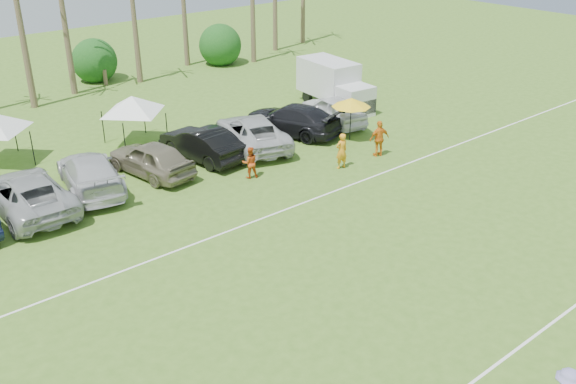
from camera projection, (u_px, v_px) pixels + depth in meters
field_lines at (326, 294)px, 22.59m from camera, size 80.00×12.10×0.01m
bush_tree_2 at (97, 58)px, 46.81m from camera, size 4.00×4.00×4.00m
bush_tree_3 at (211, 40)px, 52.62m from camera, size 4.00×4.00×4.00m
sideline_player_a at (341, 151)px, 32.48m from camera, size 0.73×0.53×1.87m
sideline_player_b at (250, 162)px, 31.44m from camera, size 0.96×0.88×1.61m
sideline_player_c at (379, 139)px, 33.96m from camera, size 1.24×0.78×1.96m
box_truck at (335, 83)px, 41.47m from camera, size 2.71×5.91×2.95m
canopy_tent_right at (131, 96)px, 34.84m from camera, size 3.99×3.99×3.23m
market_umbrella at (351, 102)px, 35.66m from camera, size 2.21×2.21×2.46m
parked_car_2 at (27, 194)px, 28.06m from camera, size 3.01×6.29×1.73m
parked_car_3 at (90, 173)px, 30.12m from camera, size 3.70×6.36×1.73m
parked_car_4 at (151, 158)px, 31.74m from camera, size 2.82×5.34×1.73m
parked_car_5 at (202, 143)px, 33.62m from camera, size 2.40×5.43×1.73m
parked_car_6 at (252, 132)px, 35.19m from camera, size 4.65×6.81×1.73m
parked_car_7 at (291, 119)px, 37.18m from camera, size 4.07×6.42×1.73m
parked_car_8 at (333, 110)px, 38.78m from camera, size 2.90×5.36×1.73m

